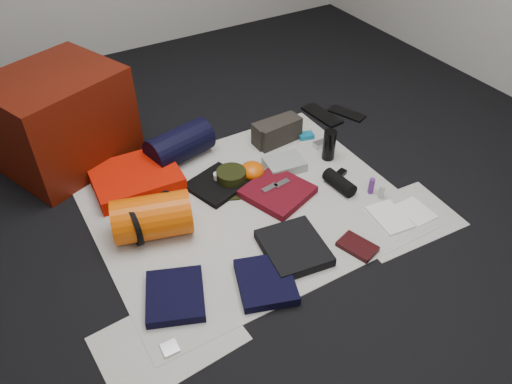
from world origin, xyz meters
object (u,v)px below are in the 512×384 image
navy_duffel (180,145)px  compact_camera (320,144)px  stuff_sack (152,217)px  sleeping_pad (136,178)px  red_cabinet (61,120)px  water_bottle (329,145)px  paperback_book (357,246)px

navy_duffel → compact_camera: 0.87m
stuff_sack → navy_duffel: (0.38, 0.52, -0.01)m
sleeping_pad → navy_duffel: (0.32, 0.09, 0.06)m
compact_camera → navy_duffel: bearing=157.3°
red_cabinet → navy_duffel: 0.69m
sleeping_pad → navy_duffel: bearing=16.6°
water_bottle → paperback_book: 0.76m
sleeping_pad → navy_duffel: navy_duffel is taller
paperback_book → sleeping_pad: bearing=108.5°
stuff_sack → navy_duffel: bearing=54.2°
navy_duffel → paperback_book: (0.45, -1.13, -0.09)m
stuff_sack → water_bottle: (1.15, 0.07, -0.02)m
sleeping_pad → compact_camera: bearing=-11.7°
sleeping_pad → water_bottle: 1.15m
stuff_sack → navy_duffel: size_ratio=0.98×
red_cabinet → navy_duffel: size_ratio=1.73×
red_cabinet → compact_camera: red_cabinet is taller
red_cabinet → paperback_book: red_cabinet is taller
stuff_sack → compact_camera: size_ratio=4.45×
navy_duffel → compact_camera: navy_duffel is taller
red_cabinet → navy_duffel: (0.58, -0.34, -0.17)m
red_cabinet → water_bottle: (1.35, -0.79, -0.18)m
navy_duffel → sleeping_pad: bearing=-175.7°
water_bottle → paperback_book: (-0.33, -0.68, -0.08)m
sleeping_pad → navy_duffel: 0.34m
stuff_sack → water_bottle: size_ratio=2.00×
stuff_sack → compact_camera: (1.18, 0.20, -0.10)m
water_bottle → paperback_book: bearing=-115.7°
compact_camera → sleeping_pad: bearing=167.8°
stuff_sack → paperback_book: bearing=-36.4°
navy_duffel → paperback_book: size_ratio=2.13×
sleeping_pad → paperback_book: 1.29m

